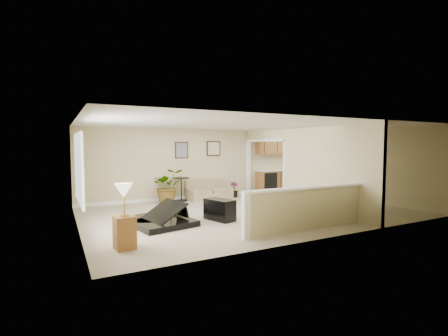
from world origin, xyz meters
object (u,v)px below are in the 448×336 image
piano_bench (220,210)px  lamp_stand (124,221)px  accent_table (181,186)px  piano (161,203)px  loveseat (208,189)px  small_plant (234,191)px  palm_plant (168,186)px

piano_bench → lamp_stand: lamp_stand is taller
accent_table → piano: bearing=-118.3°
loveseat → small_plant: loveseat is taller
lamp_stand → accent_table: bearing=58.4°
piano_bench → palm_plant: 3.12m
loveseat → accent_table: (-1.04, -0.05, 0.18)m
accent_table → lamp_stand: size_ratio=0.67×
piano_bench → accent_table: (0.11, 3.17, 0.25)m
loveseat → palm_plant: (-1.55, -0.14, 0.22)m
lamp_stand → piano: bearing=52.3°
loveseat → accent_table: bearing=179.7°
piano_bench → small_plant: size_ratio=1.44×
palm_plant → small_plant: 2.54m
piano → accent_table: (1.61, 2.99, -0.01)m
piano_bench → piano: bearing=173.2°
piano → loveseat: (2.65, 3.04, -0.19)m
accent_table → palm_plant: palm_plant is taller
palm_plant → piano: bearing=-110.8°
loveseat → accent_table: size_ratio=1.98×
piano_bench → small_plant: (2.13, 3.06, -0.03)m
loveseat → lamp_stand: bearing=-133.1°
accent_table → small_plant: accent_table is taller
piano → lamp_stand: bearing=-139.2°
small_plant → loveseat: bearing=170.9°
piano_bench → lamp_stand: 2.91m
piano_bench → loveseat: size_ratio=0.50×
piano_bench → accent_table: bearing=88.0°
loveseat → accent_table: 1.06m
accent_table → lamp_stand: bearing=-121.6°
accent_table → palm_plant: bearing=-170.0°
piano → piano_bench: piano is taller
accent_table → small_plant: size_ratio=1.45×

